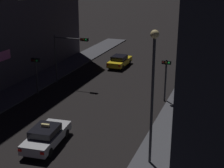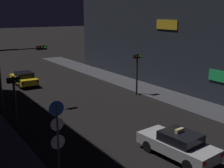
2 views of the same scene
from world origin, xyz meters
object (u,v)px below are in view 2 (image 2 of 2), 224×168
(traffic_light_right_kerb, at_px, (137,66))
(sign_pole_left, at_px, (58,144))
(traffic_light_overhead, at_px, (19,64))
(traffic_light_left_kerb, at_px, (14,92))
(taxi, at_px, (178,144))
(far_car, at_px, (24,78))

(traffic_light_right_kerb, height_order, sign_pole_left, sign_pole_left)
(traffic_light_overhead, relative_size, traffic_light_right_kerb, 1.31)
(traffic_light_left_kerb, bearing_deg, sign_pole_left, -95.37)
(traffic_light_left_kerb, xyz_separation_m, traffic_light_right_kerb, (11.79, 2.36, 0.18))
(taxi, height_order, traffic_light_left_kerb, traffic_light_left_kerb)
(sign_pole_left, bearing_deg, far_car, 76.52)
(traffic_light_left_kerb, height_order, traffic_light_right_kerb, traffic_light_right_kerb)
(traffic_light_right_kerb, xyz_separation_m, sign_pole_left, (-12.64, -11.32, -0.06))
(traffic_light_left_kerb, relative_size, sign_pole_left, 0.84)
(traffic_light_right_kerb, bearing_deg, traffic_light_overhead, 172.46)
(traffic_light_overhead, distance_m, traffic_light_left_kerb, 4.15)
(sign_pole_left, bearing_deg, traffic_light_right_kerb, 41.84)
(far_car, bearing_deg, traffic_light_left_kerb, -109.23)
(far_car, relative_size, traffic_light_right_kerb, 1.15)
(traffic_light_overhead, bearing_deg, far_car, 71.64)
(taxi, distance_m, far_car, 20.54)
(taxi, relative_size, far_car, 1.03)
(taxi, xyz_separation_m, traffic_light_left_kerb, (-6.09, 8.50, 1.85))
(traffic_light_left_kerb, bearing_deg, traffic_light_overhead, 68.89)
(traffic_light_left_kerb, bearing_deg, taxi, -54.39)
(traffic_light_overhead, height_order, traffic_light_left_kerb, traffic_light_overhead)
(taxi, height_order, far_car, taxi)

